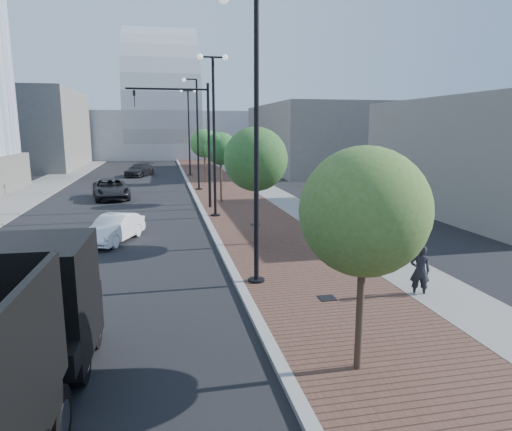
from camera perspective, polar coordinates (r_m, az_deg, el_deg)
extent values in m
cube|color=#4C2D23|center=(45.13, -4.09, 4.31)|extent=(7.00, 140.00, 0.12)
cube|color=slate|center=(45.56, -0.72, 4.40)|extent=(2.40, 140.00, 0.13)
cube|color=gray|center=(44.81, -8.54, 4.18)|extent=(0.30, 140.00, 0.14)
cube|color=slate|center=(45.98, -24.96, 3.44)|extent=(4.00, 140.00, 0.12)
cube|color=black|center=(10.87, -26.45, -9.54)|extent=(2.50, 2.59, 2.53)
cube|color=black|center=(12.50, -24.23, -10.75)|extent=(2.35, 0.55, 1.27)
cube|color=black|center=(9.80, -28.61, -16.01)|extent=(2.45, 0.84, 0.49)
cylinder|color=black|center=(10.52, -21.27, -16.43)|extent=(0.32, 1.08, 1.07)
cylinder|color=silver|center=(10.52, -21.27, -16.43)|extent=(0.35, 0.59, 0.58)
cylinder|color=black|center=(12.46, -29.35, -12.74)|extent=(0.32, 1.08, 1.07)
cylinder|color=silver|center=(12.46, -29.35, -12.74)|extent=(0.35, 0.59, 0.58)
cylinder|color=black|center=(11.95, -19.81, -12.96)|extent=(0.32, 1.08, 1.07)
cylinder|color=silver|center=(11.95, -19.81, -12.96)|extent=(0.35, 0.59, 0.58)
cylinder|color=black|center=(8.83, -23.87, -22.29)|extent=(0.32, 1.08, 1.07)
cylinder|color=silver|center=(8.83, -23.87, -22.29)|extent=(0.35, 0.59, 0.58)
imported|color=white|center=(22.17, -17.35, -1.56)|extent=(2.72, 4.09, 1.28)
imported|color=black|center=(35.80, -17.74, 3.18)|extent=(3.33, 5.65, 1.47)
imported|color=black|center=(51.87, -14.42, 5.56)|extent=(3.50, 5.18, 1.39)
imported|color=black|center=(15.19, 19.87, -6.57)|extent=(0.72, 0.60, 1.69)
cylinder|color=black|center=(15.62, 0.05, -8.29)|extent=(0.56, 0.56, 0.20)
cylinder|color=black|center=(14.76, 0.05, 8.51)|extent=(0.16, 0.16, 9.00)
cylinder|color=black|center=(27.10, -5.11, -0.05)|extent=(0.56, 0.56, 0.20)
cylinder|color=black|center=(26.62, -5.27, 9.54)|extent=(0.16, 0.16, 9.00)
cylinder|color=black|center=(26.89, -5.45, 19.17)|extent=(1.40, 0.10, 0.10)
sphere|color=silver|center=(26.82, -7.02, 19.16)|extent=(0.32, 0.32, 0.32)
sphere|color=silver|center=(26.98, -3.89, 19.17)|extent=(0.32, 0.32, 0.32)
cylinder|color=black|center=(38.90, -7.16, 3.25)|extent=(0.56, 0.56, 0.20)
cylinder|color=black|center=(38.56, -7.32, 9.92)|extent=(0.16, 0.16, 9.00)
cylinder|color=black|center=(38.72, -8.26, 16.57)|extent=(1.00, 0.10, 0.10)
sphere|color=silver|center=(38.68, -9.02, 16.45)|extent=(0.32, 0.32, 0.32)
cylinder|color=black|center=(50.79, -8.25, 5.01)|extent=(0.56, 0.56, 0.20)
cylinder|color=black|center=(50.54, -8.40, 10.11)|extent=(0.16, 0.16, 9.00)
cylinder|color=black|center=(50.68, -8.54, 15.20)|extent=(1.40, 0.10, 0.10)
sphere|color=silver|center=(50.64, -9.36, 15.18)|extent=(0.32, 0.32, 0.32)
sphere|color=silver|center=(50.73, -7.72, 15.22)|extent=(0.32, 0.32, 0.32)
cylinder|color=black|center=(29.62, -5.92, 8.47)|extent=(0.18, 0.18, 8.00)
cylinder|color=black|center=(29.54, -11.06, 15.31)|extent=(5.00, 0.12, 0.12)
imported|color=black|center=(29.53, -15.02, 13.98)|extent=(0.16, 0.20, 1.00)
cylinder|color=#382619|center=(10.00, 12.95, -10.31)|extent=(0.16, 0.16, 3.33)
sphere|color=#3D6221|center=(9.49, 13.44, 0.49)|extent=(2.67, 2.67, 2.67)
sphere|color=#3D6221|center=(9.97, 14.74, -0.47)|extent=(1.87, 1.87, 1.87)
sphere|color=#3D6221|center=(9.04, 12.60, 2.17)|extent=(1.60, 1.60, 1.60)
cylinder|color=#382619|center=(20.14, -0.05, 1.16)|extent=(0.16, 0.16, 3.65)
sphere|color=#25521C|center=(19.89, -0.05, 7.08)|extent=(2.80, 2.80, 2.80)
sphere|color=#25521C|center=(20.29, 0.89, 6.42)|extent=(1.96, 1.96, 1.96)
sphere|color=#25521C|center=(19.52, -0.75, 8.08)|extent=(1.68, 1.68, 1.68)
cylinder|color=#382619|center=(31.88, -4.41, 4.69)|extent=(0.16, 0.16, 3.59)
sphere|color=#1F5A20|center=(31.73, -4.47, 8.37)|extent=(2.25, 2.25, 2.25)
sphere|color=#1F5A20|center=(32.09, -3.81, 7.95)|extent=(1.57, 1.57, 1.57)
sphere|color=#1F5A20|center=(31.38, -4.96, 9.00)|extent=(1.35, 1.35, 1.35)
cylinder|color=#382619|center=(43.76, -6.43, 6.32)|extent=(0.16, 0.16, 3.56)
sphere|color=#245E20|center=(43.65, -6.49, 8.98)|extent=(2.68, 2.68, 2.68)
sphere|color=#245E20|center=(44.00, -5.99, 8.68)|extent=(1.87, 1.87, 1.87)
sphere|color=#245E20|center=(43.31, -6.86, 9.43)|extent=(1.61, 1.61, 1.61)
cube|color=#9C9FA5|center=(89.45, -11.58, 9.92)|extent=(50.00, 28.00, 8.00)
cube|color=slate|center=(66.81, -27.35, 9.52)|extent=(14.00, 20.00, 10.00)
cube|color=#64605A|center=(57.48, 7.10, 9.61)|extent=(12.00, 22.00, 8.00)
cube|color=slate|center=(31.88, 28.33, 6.50)|extent=(10.00, 16.00, 7.00)
cube|color=black|center=(14.28, 8.92, -10.18)|extent=(0.50, 0.50, 0.02)
cube|color=black|center=(24.47, -0.10, -1.13)|extent=(0.50, 0.50, 0.02)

